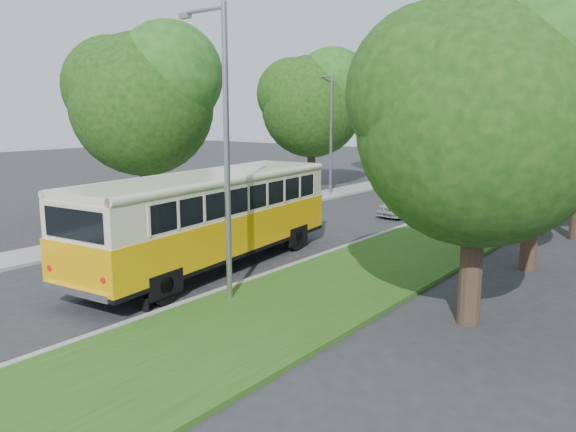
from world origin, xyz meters
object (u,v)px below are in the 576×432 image
Objects in this scene: car_blue at (467,182)px; car_grey at (491,183)px; car_silver at (406,203)px; lamppost_far at (330,130)px; lamppost_near at (224,145)px; vintage_bus at (210,221)px; car_white at (426,203)px.

car_grey is at bearing 30.24° from car_blue.
car_blue reaches higher than car_silver.
car_silver is 9.89m from car_blue.
car_grey is at bearing 43.99° from lamppost_far.
lamppost_near reaches higher than car_silver.
vintage_bus is 2.42× the size of car_grey.
lamppost_near is at bearing -44.02° from vintage_bus.
car_blue is at bearing 116.49° from car_white.
lamppost_near is at bearing -91.38° from car_blue.
car_silver is (-1.97, 15.12, -3.75)m from lamppost_near.
lamppost_near is at bearing -76.88° from car_silver.
car_blue is 1.04× the size of car_grey.
car_silver is 0.78× the size of car_blue.
lamppost_far is at bearing -179.62° from car_white.
car_white is at bearing 52.23° from car_silver.
vintage_bus is (-2.81, 2.15, -2.73)m from lamppost_near.
lamppost_near is 1.76× the size of car_grey.
car_blue is at bearing 82.46° from vintage_bus.
lamppost_far is (-8.91, 18.50, -0.25)m from lamppost_near.
vintage_bus is 13.91m from car_white.
car_silver is 0.80× the size of car_grey.
lamppost_far is at bearing 159.71° from car_silver.
car_white is 0.83× the size of car_grey.
car_white is (-1.21, 15.93, -3.75)m from lamppost_near.
car_silver is 1.12m from car_white.
car_white is 9.98m from car_grey.
lamppost_near is 0.73× the size of vintage_bus.
lamppost_near is at bearing -66.85° from car_white.
lamppost_far reaches higher than car_blue.
lamppost_far is 1.65× the size of car_grey.
vintage_bus is at bearing -99.72° from car_grey.
vintage_bus is 2.91× the size of car_white.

